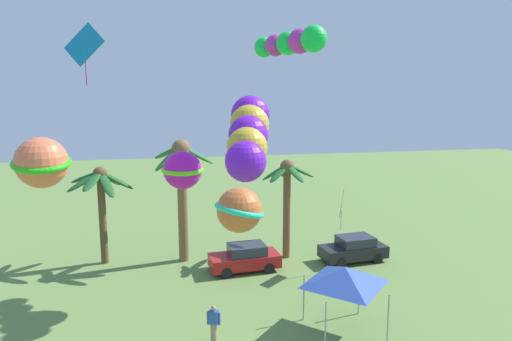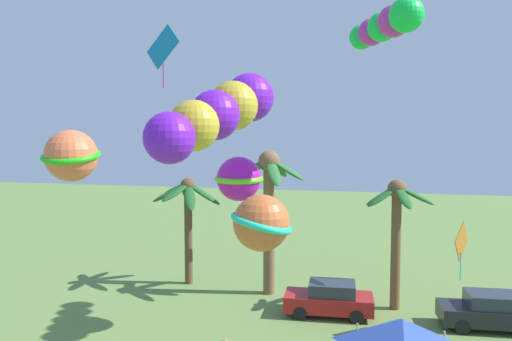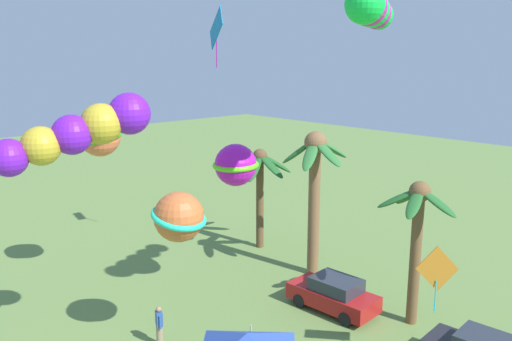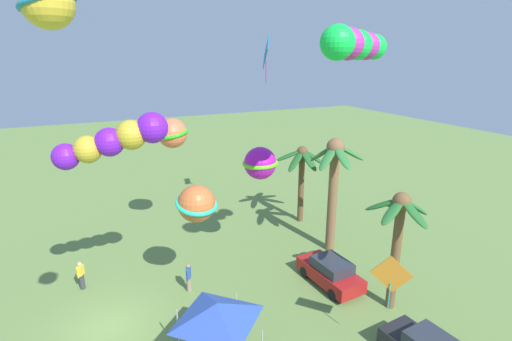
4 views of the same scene
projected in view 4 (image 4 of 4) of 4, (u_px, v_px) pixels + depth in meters
name	position (u px, v px, depth m)	size (l,w,h in m)	color
ground_plane	(109.00, 328.00, 17.60)	(120.00, 120.00, 0.00)	olive
palm_tree_0	(398.00, 227.00, 17.84)	(3.21, 3.26, 6.03)	brown
palm_tree_1	(301.00, 164.00, 27.72)	(3.77, 3.85, 5.76)	brown
palm_tree_2	(334.00, 173.00, 23.24)	(3.65, 3.64, 7.29)	brown
parked_car_1	(330.00, 272.00, 20.72)	(4.01, 1.97, 1.51)	#A51919
spectator_0	(189.00, 277.00, 20.10)	(0.52, 0.35, 1.59)	gray
spectator_1	(81.00, 275.00, 20.30)	(0.47, 0.40, 1.59)	#38383D
festival_tent	(217.00, 312.00, 14.86)	(2.86, 2.86, 2.85)	#9E9EA3
kite_ball_0	(260.00, 163.00, 21.08)	(2.43, 2.43, 1.81)	#B515B8
kite_diamond_1	(392.00, 275.00, 14.84)	(0.74, 1.59, 2.41)	#BA6E1F
kite_diamond_2	(266.00, 52.00, 24.21)	(2.02, 0.82, 2.99)	#1378B9
kite_tube_3	(115.00, 140.00, 15.91)	(2.05, 4.65, 2.29)	#7018D6
kite_ball_4	(47.00, 3.00, 6.96)	(1.44, 1.44, 0.96)	gold
kite_ball_5	(197.00, 204.00, 17.96)	(2.40, 2.40, 1.79)	#D26631
kite_ball_6	(172.00, 133.00, 23.87)	(2.40, 2.40, 1.87)	#ED6E44
kite_tube_7	(355.00, 45.00, 14.99)	(2.87, 4.36, 1.29)	#13D943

